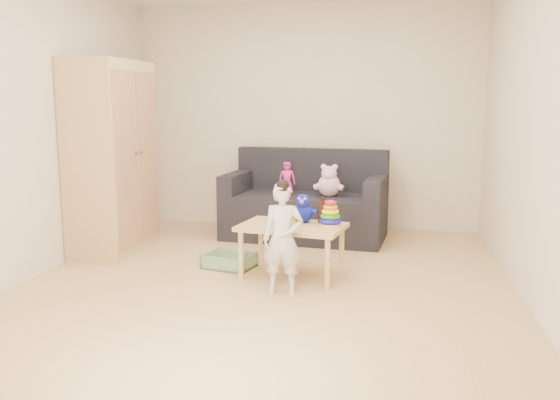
% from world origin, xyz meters
% --- Properties ---
extents(room, '(4.50, 4.50, 4.50)m').
position_xyz_m(room, '(0.00, 0.00, 1.30)').
color(room, tan).
rests_on(room, ground).
extents(wardrobe, '(0.52, 1.04, 1.88)m').
position_xyz_m(wardrobe, '(-1.73, 0.74, 0.94)').
color(wardrobe, tan).
rests_on(wardrobe, ground).
extents(sofa, '(1.80, 1.03, 0.48)m').
position_xyz_m(sofa, '(0.07, 1.62, 0.24)').
color(sofa, black).
rests_on(sofa, ground).
extents(play_table, '(0.95, 0.69, 0.46)m').
position_xyz_m(play_table, '(0.17, 0.15, 0.23)').
color(play_table, tan).
rests_on(play_table, ground).
extents(storage_bin, '(0.49, 0.41, 0.13)m').
position_xyz_m(storage_bin, '(-0.44, 0.33, 0.06)').
color(storage_bin, gray).
rests_on(storage_bin, ground).
extents(toddler, '(0.33, 0.23, 0.85)m').
position_xyz_m(toddler, '(0.17, -0.29, 0.43)').
color(toddler, beige).
rests_on(toddler, ground).
extents(pink_bear, '(0.31, 0.28, 0.29)m').
position_xyz_m(pink_bear, '(0.34, 1.54, 0.63)').
color(pink_bear, '#FFBBDC').
rests_on(pink_bear, sofa).
extents(doll, '(0.19, 0.14, 0.35)m').
position_xyz_m(doll, '(-0.12, 1.60, 0.66)').
color(doll, '#EB2C9B').
rests_on(doll, sofa).
extents(ring_stacker, '(0.19, 0.19, 0.22)m').
position_xyz_m(ring_stacker, '(0.49, 0.18, 0.54)').
color(ring_stacker, yellow).
rests_on(ring_stacker, play_table).
extents(brown_bottle, '(0.08, 0.08, 0.22)m').
position_xyz_m(brown_bottle, '(0.41, 0.28, 0.55)').
color(brown_bottle, black).
rests_on(brown_bottle, play_table).
extents(blue_plush, '(0.24, 0.21, 0.26)m').
position_xyz_m(blue_plush, '(0.25, 0.28, 0.58)').
color(blue_plush, '#1521C3').
rests_on(blue_plush, play_table).
extents(wooden_figure, '(0.05, 0.04, 0.11)m').
position_xyz_m(wooden_figure, '(0.09, 0.15, 0.51)').
color(wooden_figure, brown).
rests_on(wooden_figure, play_table).
extents(yellow_book, '(0.22, 0.22, 0.02)m').
position_xyz_m(yellow_book, '(0.10, 0.31, 0.46)').
color(yellow_book, yellow).
rests_on(yellow_book, play_table).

